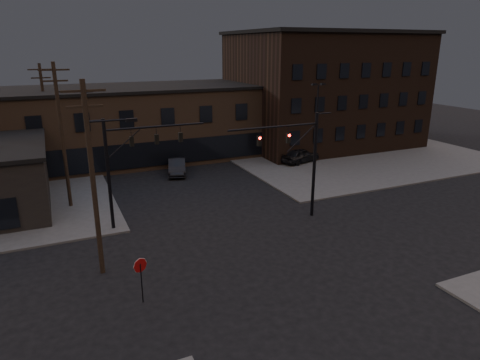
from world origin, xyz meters
name	(u,v)px	position (x,y,z in m)	size (l,w,h in m)	color
ground	(264,256)	(0.00, 0.00, 0.00)	(140.00, 140.00, 0.00)	black
sidewalk_ne	(338,149)	(22.00, 22.00, 0.07)	(30.00, 30.00, 0.15)	#474744
building_row	(155,123)	(0.00, 28.00, 4.00)	(40.00, 12.00, 8.00)	brown
building_right	(323,91)	(22.00, 26.00, 7.00)	(22.00, 16.00, 14.00)	black
traffic_signal_near	(302,155)	(5.36, 4.50, 4.93)	(7.12, 0.24, 8.00)	black
traffic_signal_far	(126,160)	(-6.72, 8.00, 5.01)	(7.12, 0.24, 8.00)	black
stop_sign	(141,270)	(-8.00, -1.99, 1.84)	(0.72, 0.33, 2.48)	black
utility_pole_near	(94,176)	(-9.43, 2.00, 5.87)	(3.70, 0.28, 11.00)	black
utility_pole_mid	(63,133)	(-10.44, 14.00, 6.13)	(3.70, 0.28, 11.50)	black
utility_pole_far	(46,116)	(-11.50, 26.00, 5.78)	(2.20, 0.28, 11.00)	black
lot_light_a	(317,121)	(13.00, 14.00, 5.51)	(1.50, 0.28, 9.14)	black
lot_light_b	(336,111)	(19.00, 19.00, 5.51)	(1.50, 0.28, 9.14)	black
parked_car_lot_a	(300,155)	(13.82, 18.04, 0.98)	(1.96, 4.86, 1.66)	black
parked_car_lot_b	(331,146)	(20.18, 21.06, 0.79)	(1.80, 4.44, 1.29)	silver
car_crossing	(177,166)	(0.12, 19.75, 0.80)	(1.69, 4.85, 1.60)	black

